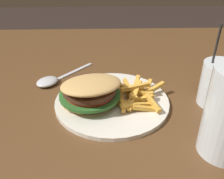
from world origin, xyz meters
TOP-DOWN VIEW (x-y plane):
  - dining_table at (0.00, 0.00)m, footprint 1.48×1.36m
  - meal_plate_near at (-0.01, -0.13)m, footprint 0.27×0.27m
  - juice_glass at (-0.28, -0.13)m, footprint 0.08×0.08m
  - spoon at (0.13, -0.23)m, footprint 0.15×0.16m

SIDE VIEW (x-z plane):
  - dining_table at x=0.00m, z-range 0.29..1.03m
  - spoon at x=0.13m, z-range 0.74..0.76m
  - meal_plate_near at x=-0.01m, z-range 0.73..0.81m
  - juice_glass at x=-0.28m, z-range 0.69..0.88m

